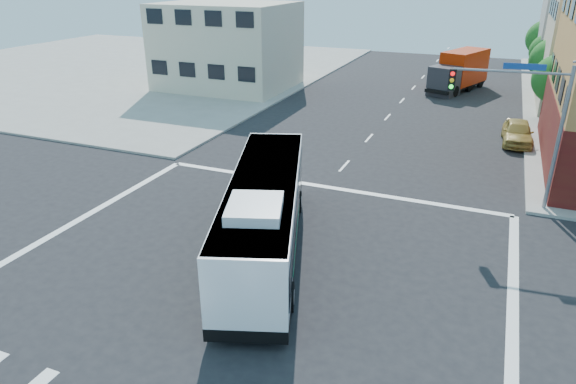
% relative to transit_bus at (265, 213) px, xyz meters
% --- Properties ---
extents(ground, '(120.00, 120.00, 0.00)m').
position_rel_transit_bus_xyz_m(ground, '(0.12, -1.91, -1.78)').
color(ground, black).
rests_on(ground, ground).
extents(sidewalk_nw, '(50.00, 50.00, 0.15)m').
position_rel_transit_bus_xyz_m(sidewalk_nw, '(-34.88, 33.09, -1.71)').
color(sidewalk_nw, gray).
rests_on(sidewalk_nw, ground).
extents(building_west, '(12.06, 10.06, 8.00)m').
position_rel_transit_bus_xyz_m(building_west, '(-16.90, 28.07, 2.22)').
color(building_west, beige).
rests_on(building_west, ground).
extents(signal_mast_ne, '(7.91, 1.13, 8.07)m').
position_rel_transit_bus_xyz_m(signal_mast_ne, '(9.20, 8.71, 3.20)').
color(signal_mast_ne, gray).
rests_on(signal_mast_ne, ground).
extents(street_tree_a, '(3.60, 3.60, 5.53)m').
position_rel_transit_bus_xyz_m(street_tree_a, '(12.02, 26.01, 1.81)').
color(street_tree_a, '#3A2615').
rests_on(street_tree_a, ground).
extents(street_tree_b, '(3.80, 3.80, 5.79)m').
position_rel_transit_bus_xyz_m(street_tree_b, '(12.02, 34.01, 1.97)').
color(street_tree_b, '#3A2615').
rests_on(street_tree_b, ground).
extents(street_tree_c, '(3.40, 3.40, 5.29)m').
position_rel_transit_bus_xyz_m(street_tree_c, '(12.02, 42.01, 1.68)').
color(street_tree_c, '#3A2615').
rests_on(street_tree_c, ground).
extents(street_tree_d, '(4.00, 4.00, 6.03)m').
position_rel_transit_bus_xyz_m(street_tree_d, '(12.02, 50.01, 2.10)').
color(street_tree_d, '#3A2615').
rests_on(street_tree_d, ground).
extents(transit_bus, '(6.53, 12.49, 3.64)m').
position_rel_transit_bus_xyz_m(transit_bus, '(0.00, 0.00, 0.00)').
color(transit_bus, black).
rests_on(transit_bus, ground).
extents(box_truck, '(5.06, 8.55, 3.71)m').
position_rel_transit_bus_xyz_m(box_truck, '(4.22, 35.34, 0.02)').
color(box_truck, '#29282E').
rests_on(box_truck, ground).
extents(parked_car, '(2.09, 4.73, 1.58)m').
position_rel_transit_bus_xyz_m(parked_car, '(9.62, 19.73, -0.99)').
color(parked_car, '#B59943').
rests_on(parked_car, ground).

